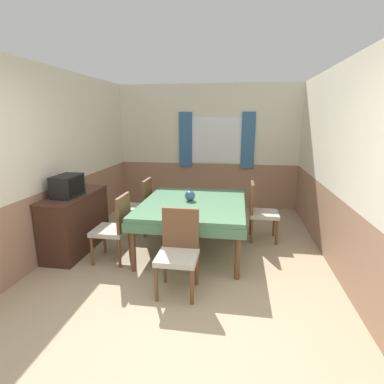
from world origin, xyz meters
TOP-DOWN VIEW (x-y plane):
  - ground_plane at (0.00, 0.00)m, footprint 16.00×16.00m
  - wall_back at (0.01, 4.33)m, footprint 4.20×0.10m
  - wall_left at (-1.93, 2.16)m, footprint 0.05×4.71m
  - wall_right at (1.93, 2.16)m, footprint 0.05×4.71m
  - dining_table at (0.04, 2.02)m, footprint 1.50×1.74m
  - chair_right_far at (1.02, 2.55)m, footprint 0.44×0.44m
  - chair_left_near at (-0.94, 1.49)m, footprint 0.44×0.44m
  - chair_left_far at (-0.94, 2.55)m, footprint 0.44×0.44m
  - chair_head_near at (0.04, 0.92)m, footprint 0.44×0.44m
  - sideboard at (-1.66, 1.75)m, footprint 0.46×1.25m
  - tv at (-1.65, 1.61)m, footprint 0.29×0.45m
  - vase at (-0.02, 2.09)m, footprint 0.15×0.15m

SIDE VIEW (x-z plane):
  - ground_plane at x=0.00m, z-range 0.00..0.00m
  - sideboard at x=-1.66m, z-range 0.01..0.86m
  - chair_right_far at x=1.02m, z-range 0.03..0.96m
  - chair_left_near at x=-0.94m, z-range 0.03..0.96m
  - chair_left_far at x=-0.94m, z-range 0.03..0.96m
  - chair_head_near at x=0.04m, z-range 0.03..0.96m
  - dining_table at x=0.04m, z-range 0.26..0.99m
  - vase at x=-0.02m, z-range 0.73..0.88m
  - tv at x=-1.65m, z-range 0.85..1.15m
  - wall_left at x=-1.93m, z-range 0.00..2.60m
  - wall_right at x=1.93m, z-range 0.00..2.60m
  - wall_back at x=0.01m, z-range 0.01..2.61m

